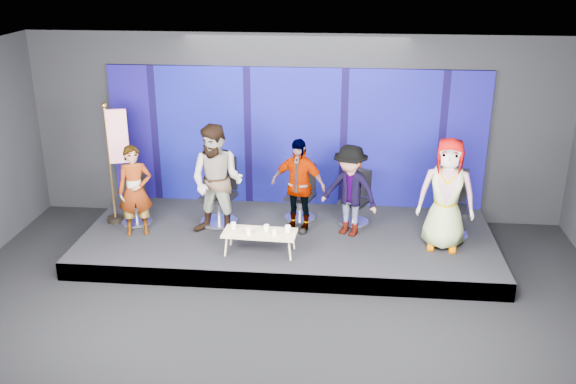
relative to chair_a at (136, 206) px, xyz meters
name	(u,v)px	position (x,y,z in m)	size (l,w,h in m)	color
ground	(271,327)	(2.74, -2.70, -0.62)	(10.00, 10.00, 0.00)	black
room_walls	(269,160)	(2.74, -2.70, 1.81)	(10.02, 8.02, 3.51)	black
riser	(288,241)	(2.74, -0.20, -0.47)	(7.00, 3.00, 0.30)	black
backdrop	(296,137)	(2.74, 1.25, 0.98)	(7.00, 0.08, 2.60)	#10064F
chair_a	(136,206)	(0.00, 0.00, 0.00)	(0.68, 0.68, 0.97)	silver
panelist_a	(135,191)	(0.18, -0.47, 0.47)	(0.57, 0.38, 1.57)	black
chair_b	(220,202)	(1.50, 0.14, 0.07)	(0.80, 0.80, 1.19)	silver
panelist_b	(217,181)	(1.57, -0.36, 0.65)	(0.94, 0.73, 1.93)	black
chair_c	(301,201)	(2.91, 0.47, 0.02)	(0.71, 0.71, 1.02)	silver
panelist_c	(298,185)	(2.89, -0.03, 0.51)	(0.97, 0.40, 1.65)	black
chair_d	(355,206)	(3.88, 0.36, 0.00)	(0.74, 0.74, 0.98)	silver
panelist_d	(350,191)	(3.77, -0.12, 0.47)	(1.02, 0.59, 1.58)	black
chair_e	(451,215)	(5.49, -0.03, 0.06)	(0.74, 0.74, 1.14)	silver
panelist_e	(446,194)	(5.31, -0.50, 0.61)	(0.91, 0.59, 1.85)	black
coffee_table	(260,234)	(2.36, -1.00, 0.01)	(1.19, 0.55, 0.36)	tan
mug_a	(233,225)	(1.92, -0.89, 0.09)	(0.08, 0.08, 0.10)	white
mug_b	(249,231)	(2.20, -1.09, 0.09)	(0.09, 0.09, 0.10)	white
mug_c	(266,228)	(2.46, -0.93, 0.09)	(0.09, 0.09, 0.10)	white
mug_d	(274,232)	(2.61, -1.09, 0.09)	(0.08, 0.08, 0.09)	white
mug_e	(288,229)	(2.81, -0.94, 0.10)	(0.09, 0.09, 0.11)	white
flag_stand	(116,160)	(-0.29, 0.02, 0.83)	(0.50, 0.29, 2.17)	black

